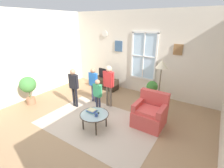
{
  "coord_description": "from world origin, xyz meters",
  "views": [
    {
      "loc": [
        2.49,
        -2.88,
        2.57
      ],
      "look_at": [
        0.13,
        0.7,
        0.93
      ],
      "focal_mm": 26.1,
      "sensor_mm": 36.0,
      "label": 1
    }
  ],
  "objects_px": {
    "remote_near_books": "(97,114)",
    "floor_lamp": "(161,70)",
    "person_blue_shirt": "(93,81)",
    "potted_plant_by_window": "(152,89)",
    "book_stack": "(92,111)",
    "person_green_shirt": "(98,92)",
    "coffee_table": "(94,115)",
    "person_black_shirt": "(74,84)",
    "armchair": "(150,113)",
    "potted_plant_corner": "(28,86)",
    "tv_stand": "(105,83)",
    "person_red_shirt": "(109,82)",
    "television": "(105,74)",
    "cup": "(96,115)"
  },
  "relations": [
    {
      "from": "cup",
      "to": "potted_plant_corner",
      "type": "relative_size",
      "value": 0.09
    },
    {
      "from": "television",
      "to": "person_red_shirt",
      "type": "bearing_deg",
      "value": -49.57
    },
    {
      "from": "potted_plant_corner",
      "to": "floor_lamp",
      "type": "xyz_separation_m",
      "value": [
        3.73,
        1.64,
        0.75
      ]
    },
    {
      "from": "remote_near_books",
      "to": "person_blue_shirt",
      "type": "bearing_deg",
      "value": 132.29
    },
    {
      "from": "tv_stand",
      "to": "potted_plant_corner",
      "type": "height_order",
      "value": "potted_plant_corner"
    },
    {
      "from": "person_red_shirt",
      "to": "floor_lamp",
      "type": "height_order",
      "value": "floor_lamp"
    },
    {
      "from": "armchair",
      "to": "person_red_shirt",
      "type": "bearing_deg",
      "value": 170.21
    },
    {
      "from": "television",
      "to": "remote_near_books",
      "type": "height_order",
      "value": "television"
    },
    {
      "from": "person_green_shirt",
      "to": "floor_lamp",
      "type": "height_order",
      "value": "floor_lamp"
    },
    {
      "from": "armchair",
      "to": "book_stack",
      "type": "height_order",
      "value": "armchair"
    },
    {
      "from": "armchair",
      "to": "person_green_shirt",
      "type": "distance_m",
      "value": 1.56
    },
    {
      "from": "person_blue_shirt",
      "to": "potted_plant_by_window",
      "type": "height_order",
      "value": "person_blue_shirt"
    },
    {
      "from": "potted_plant_corner",
      "to": "potted_plant_by_window",
      "type": "bearing_deg",
      "value": 36.11
    },
    {
      "from": "potted_plant_corner",
      "to": "floor_lamp",
      "type": "height_order",
      "value": "floor_lamp"
    },
    {
      "from": "potted_plant_by_window",
      "to": "person_green_shirt",
      "type": "bearing_deg",
      "value": -123.21
    },
    {
      "from": "floor_lamp",
      "to": "person_green_shirt",
      "type": "bearing_deg",
      "value": -150.33
    },
    {
      "from": "coffee_table",
      "to": "person_blue_shirt",
      "type": "bearing_deg",
      "value": 129.86
    },
    {
      "from": "person_red_shirt",
      "to": "television",
      "type": "bearing_deg",
      "value": 130.43
    },
    {
      "from": "potted_plant_by_window",
      "to": "potted_plant_corner",
      "type": "xyz_separation_m",
      "value": [
        -3.27,
        -2.39,
        0.15
      ]
    },
    {
      "from": "cup",
      "to": "floor_lamp",
      "type": "relative_size",
      "value": 0.05
    },
    {
      "from": "person_blue_shirt",
      "to": "potted_plant_corner",
      "type": "distance_m",
      "value": 2.1
    },
    {
      "from": "floor_lamp",
      "to": "potted_plant_corner",
      "type": "bearing_deg",
      "value": -156.22
    },
    {
      "from": "person_black_shirt",
      "to": "potted_plant_by_window",
      "type": "xyz_separation_m",
      "value": [
        1.9,
        1.7,
        -0.32
      ]
    },
    {
      "from": "coffee_table",
      "to": "person_black_shirt",
      "type": "height_order",
      "value": "person_black_shirt"
    },
    {
      "from": "cup",
      "to": "person_black_shirt",
      "type": "xyz_separation_m",
      "value": [
        -1.36,
        0.61,
        0.33
      ]
    },
    {
      "from": "armchair",
      "to": "television",
      "type": "bearing_deg",
      "value": 150.24
    },
    {
      "from": "tv_stand",
      "to": "remote_near_books",
      "type": "distance_m",
      "value": 2.71
    },
    {
      "from": "television",
      "to": "floor_lamp",
      "type": "relative_size",
      "value": 0.35
    },
    {
      "from": "person_red_shirt",
      "to": "person_blue_shirt",
      "type": "height_order",
      "value": "person_red_shirt"
    },
    {
      "from": "person_black_shirt",
      "to": "person_red_shirt",
      "type": "distance_m",
      "value": 1.08
    },
    {
      "from": "coffee_table",
      "to": "person_blue_shirt",
      "type": "height_order",
      "value": "person_blue_shirt"
    },
    {
      "from": "person_black_shirt",
      "to": "potted_plant_by_window",
      "type": "distance_m",
      "value": 2.57
    },
    {
      "from": "television",
      "to": "person_green_shirt",
      "type": "bearing_deg",
      "value": -60.41
    },
    {
      "from": "tv_stand",
      "to": "coffee_table",
      "type": "relative_size",
      "value": 1.44
    },
    {
      "from": "tv_stand",
      "to": "remote_near_books",
      "type": "xyz_separation_m",
      "value": [
        1.41,
        -2.31,
        0.21
      ]
    },
    {
      "from": "person_black_shirt",
      "to": "potted_plant_corner",
      "type": "bearing_deg",
      "value": -153.36
    },
    {
      "from": "television",
      "to": "person_blue_shirt",
      "type": "xyz_separation_m",
      "value": [
        0.39,
        -1.19,
        0.11
      ]
    },
    {
      "from": "armchair",
      "to": "book_stack",
      "type": "distance_m",
      "value": 1.52
    },
    {
      "from": "floor_lamp",
      "to": "television",
      "type": "bearing_deg",
      "value": 161.52
    },
    {
      "from": "tv_stand",
      "to": "armchair",
      "type": "height_order",
      "value": "armchair"
    },
    {
      "from": "potted_plant_by_window",
      "to": "potted_plant_corner",
      "type": "height_order",
      "value": "potted_plant_corner"
    },
    {
      "from": "tv_stand",
      "to": "television",
      "type": "xyz_separation_m",
      "value": [
        0.0,
        -0.0,
        0.42
      ]
    },
    {
      "from": "tv_stand",
      "to": "remote_near_books",
      "type": "bearing_deg",
      "value": -58.61
    },
    {
      "from": "armchair",
      "to": "floor_lamp",
      "type": "distance_m",
      "value": 1.2
    },
    {
      "from": "coffee_table",
      "to": "cup",
      "type": "bearing_deg",
      "value": -26.57
    },
    {
      "from": "book_stack",
      "to": "potted_plant_by_window",
      "type": "relative_size",
      "value": 0.32
    },
    {
      "from": "remote_near_books",
      "to": "floor_lamp",
      "type": "bearing_deg",
      "value": 54.76
    },
    {
      "from": "book_stack",
      "to": "person_blue_shirt",
      "type": "distance_m",
      "value": 1.41
    },
    {
      "from": "person_red_shirt",
      "to": "potted_plant_by_window",
      "type": "bearing_deg",
      "value": 46.45
    },
    {
      "from": "tv_stand",
      "to": "potted_plant_corner",
      "type": "relative_size",
      "value": 1.12
    }
  ]
}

